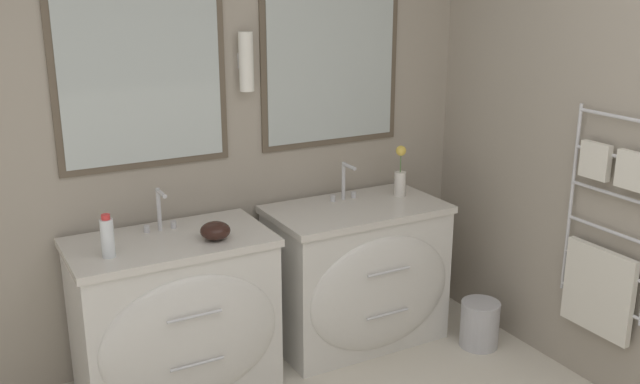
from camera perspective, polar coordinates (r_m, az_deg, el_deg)
wall_back at (r=3.87m, az=-9.66°, el=5.41°), size 4.90×0.16×2.60m
wall_right at (r=3.79m, az=22.27°, el=3.73°), size 0.13×4.43×2.60m
vanity_left at (r=3.74m, az=-11.43°, el=-9.63°), size 1.00×0.63×0.82m
vanity_right at (r=4.15m, az=3.14°, el=-6.55°), size 1.00×0.63×0.82m
faucet_left at (r=3.70m, az=-12.69°, el=-1.43°), size 0.17×0.14×0.22m
faucet_right at (r=4.11m, az=2.01°, el=0.84°), size 0.17×0.14×0.22m
toiletry_bottle at (r=3.43m, az=-16.64°, el=-3.48°), size 0.06×0.06×0.21m
amenity_bowl at (r=3.55m, az=-8.37°, el=-3.08°), size 0.15×0.15×0.09m
flower_vase at (r=4.22m, az=6.43°, el=1.33°), size 0.07×0.07×0.30m
waste_bin at (r=4.30m, az=12.65°, el=-10.19°), size 0.23×0.23×0.27m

